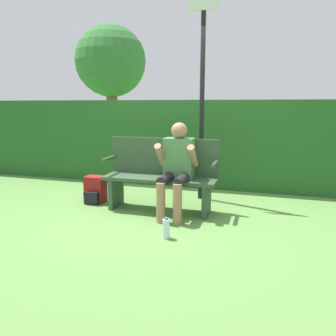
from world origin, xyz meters
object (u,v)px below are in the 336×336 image
Objects in this scene: backpack at (95,190)px; water_bottle at (166,228)px; park_bench at (161,175)px; tree at (111,62)px; person_seated at (177,164)px; signpost at (202,87)px.

water_bottle is (1.39, -0.97, -0.07)m from backpack.
park_bench is 6.91m from tree.
tree is at bearing 122.82° from person_seated.
tree reaches higher than person_seated.
person_seated is 0.40× the size of signpost.
tree reaches higher than water_bottle.
backpack is 0.10× the size of tree.
backpack is 6.55m from tree.
park_bench is 0.40× the size of tree.
signpost reaches higher than water_bottle.
backpack is 2.17m from signpost.
person_seated is 5.11× the size of water_bottle.
backpack reaches higher than water_bottle.
signpost is (0.16, 0.81, 1.00)m from person_seated.
signpost reaches higher than park_bench.
park_bench is at bearing 110.84° from water_bottle.
signpost is (1.45, 0.65, 1.49)m from backpack.
tree is (-3.84, 4.90, 1.04)m from signpost.
park_bench is 1.07m from backpack.
person_seated is at bearing -7.41° from backpack.
tree reaches higher than park_bench.
tree is (-3.43, 5.57, 2.22)m from park_bench.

